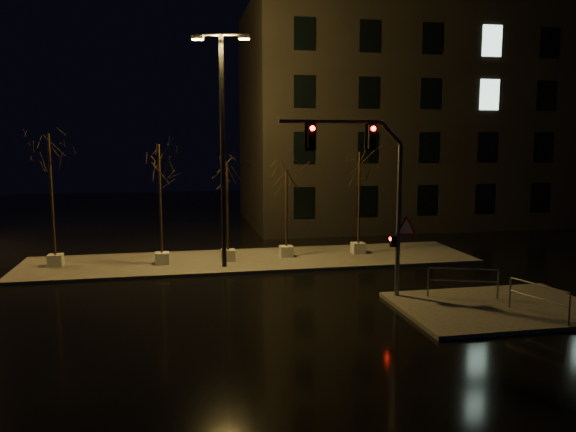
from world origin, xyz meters
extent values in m
plane|color=black|center=(0.00, 0.00, 0.00)|extent=(90.00, 90.00, 0.00)
cube|color=#3F3C38|center=(0.00, 6.00, 0.07)|extent=(22.00, 5.00, 0.15)
cube|color=#3F3C38|center=(7.50, -3.50, 0.07)|extent=(7.00, 5.00, 0.15)
cube|color=black|center=(14.00, 18.00, 7.50)|extent=(25.00, 12.00, 15.00)
cube|color=#AAAA9F|center=(-9.19, 6.26, 0.43)|extent=(0.65, 0.65, 0.55)
cylinder|color=black|center=(-9.19, 6.26, 3.49)|extent=(0.11, 0.11, 5.57)
cube|color=#AAAA9F|center=(-4.33, 5.74, 0.43)|extent=(0.65, 0.65, 0.55)
cylinder|color=black|center=(-4.33, 5.74, 3.25)|extent=(0.11, 0.11, 5.09)
cube|color=#AAAA9F|center=(-1.19, 5.86, 0.43)|extent=(0.65, 0.65, 0.55)
cylinder|color=black|center=(-1.19, 5.86, 2.78)|extent=(0.11, 0.11, 4.17)
cube|color=#AAAA9F|center=(1.76, 6.18, 0.43)|extent=(0.65, 0.65, 0.55)
cylinder|color=black|center=(1.76, 6.18, 2.65)|extent=(0.11, 0.11, 3.89)
cube|color=#AAAA9F|center=(5.58, 6.35, 0.43)|extent=(0.65, 0.65, 0.55)
cylinder|color=black|center=(5.58, 6.35, 3.04)|extent=(0.11, 0.11, 4.67)
cylinder|color=slate|center=(4.50, -1.50, 2.99)|extent=(0.17, 0.17, 5.68)
cylinder|color=slate|center=(1.82, -1.66, 6.63)|extent=(3.79, 0.35, 0.13)
cube|color=black|center=(3.37, -1.57, 6.11)|extent=(0.30, 0.22, 0.85)
cube|color=black|center=(1.10, -1.70, 6.11)|extent=(0.30, 0.22, 0.85)
cube|color=black|center=(4.29, -1.51, 2.23)|extent=(0.22, 0.18, 0.43)
cone|color=red|center=(4.79, -1.53, 2.71)|extent=(0.98, 0.09, 0.98)
sphere|color=#FF0C07|center=(4.50, -1.50, 6.39)|extent=(0.17, 0.17, 0.17)
cylinder|color=black|center=(-1.49, 4.63, 5.36)|extent=(0.21, 0.21, 10.42)
cylinder|color=black|center=(-1.49, 4.63, 10.57)|extent=(2.24, 0.69, 0.10)
cube|color=yellow|center=(-2.49, 4.89, 10.41)|extent=(0.58, 0.42, 0.21)
cube|color=yellow|center=(-0.48, 4.36, 10.41)|extent=(0.58, 0.42, 0.21)
cylinder|color=slate|center=(5.60, -1.87, 0.67)|extent=(0.06, 0.06, 1.03)
cylinder|color=slate|center=(7.98, -2.68, 0.67)|extent=(0.06, 0.06, 1.03)
cylinder|color=slate|center=(6.79, -2.27, 1.24)|extent=(2.40, 0.86, 0.05)
cylinder|color=slate|center=(6.79, -2.27, 0.78)|extent=(2.40, 0.86, 0.05)
cylinder|color=slate|center=(8.46, -5.92, 0.66)|extent=(0.06, 0.06, 1.02)
cylinder|color=slate|center=(7.78, -3.76, 0.66)|extent=(0.06, 0.06, 1.02)
cylinder|color=slate|center=(8.12, -4.84, 1.22)|extent=(0.72, 2.17, 0.05)
cylinder|color=slate|center=(8.12, -4.84, 0.77)|extent=(0.72, 2.17, 0.05)
camera|label=1|loc=(-3.60, -20.93, 6.01)|focal=35.00mm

